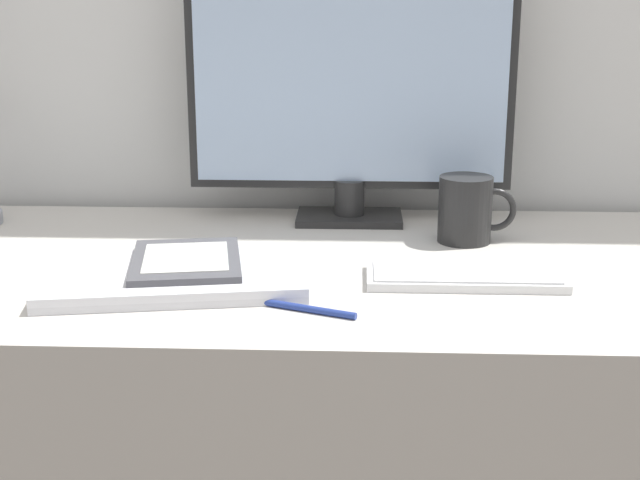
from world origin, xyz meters
TOP-DOWN VIEW (x-y plane):
  - desk at (0.00, 0.20)m, footprint 1.33×0.65m
  - monitor at (0.08, 0.44)m, footprint 0.54×0.11m
  - keyboard at (0.24, 0.12)m, footprint 0.27×0.11m
  - laptop at (-0.16, 0.09)m, footprint 0.37×0.26m
  - ereader at (-0.14, 0.12)m, footprint 0.18×0.21m
  - coffee_mug at (0.26, 0.32)m, footprint 0.12×0.08m
  - pen at (0.03, -0.01)m, footprint 0.13×0.06m

SIDE VIEW (x-z plane):
  - desk at x=0.00m, z-range 0.00..0.70m
  - pen at x=0.03m, z-range 0.70..0.71m
  - keyboard at x=0.24m, z-range 0.70..0.72m
  - laptop at x=-0.16m, z-range 0.70..0.73m
  - ereader at x=-0.14m, z-range 0.72..0.74m
  - coffee_mug at x=0.26m, z-range 0.70..0.81m
  - monitor at x=0.08m, z-range 0.72..1.18m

